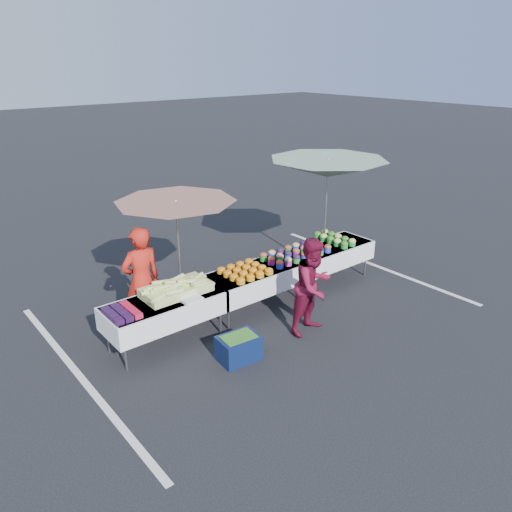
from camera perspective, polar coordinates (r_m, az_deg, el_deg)
ground at (r=8.92m, az=-0.00°, el=-5.97°), size 80.00×80.00×0.00m
stripe_left at (r=7.61m, az=-19.52°, el=-12.78°), size 0.10×5.00×0.00m
stripe_right at (r=11.03m, az=12.99°, el=-0.87°), size 0.10×5.00×0.00m
table_left at (r=7.77m, az=-10.40°, el=-6.00°), size 1.86×0.81×0.75m
table_center at (r=8.66m, az=-0.00°, el=-2.56°), size 1.86×0.81×0.75m
table_right at (r=9.81m, az=8.17°, el=0.23°), size 1.86×0.81×0.75m
berry_punnets at (r=7.36m, az=-15.11°, el=-6.29°), size 0.40×0.54×0.08m
corn_pile at (r=7.80m, az=-9.05°, el=-3.68°), size 1.16×0.57×0.26m
plastic_bags at (r=7.58m, az=-7.40°, el=-4.93°), size 0.30×0.25×0.05m
carrot_bowls at (r=8.42m, az=-1.28°, el=-1.68°), size 0.75×0.69×0.11m
potato_cups at (r=9.15m, az=4.62°, el=0.42°), size 1.34×0.58×0.16m
bean_baskets at (r=9.95m, az=8.94°, el=1.99°), size 0.36×0.86×0.15m
vendor at (r=8.05m, az=-12.93°, el=-2.77°), size 0.65×0.43×1.77m
customer at (r=7.94m, az=6.57°, el=-3.42°), size 0.84×0.69×1.59m
umbrella_left at (r=8.20m, az=-9.09°, el=5.10°), size 2.27×2.27×2.03m
umbrella_right at (r=9.84m, az=8.21°, el=9.81°), size 2.86×2.86×2.36m
storage_bin at (r=7.43m, az=-1.98°, el=-10.42°), size 0.63×0.49×0.39m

